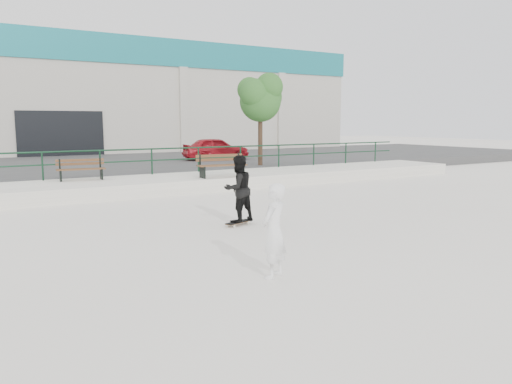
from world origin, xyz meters
TOP-DOWN VIEW (x-y plane):
  - ground at (0.00, 0.00)m, footprint 120.00×120.00m
  - ledge at (0.00, 9.50)m, footprint 30.00×3.00m
  - parking_strip at (0.00, 18.00)m, footprint 60.00×14.00m
  - railing at (-0.00, 10.80)m, footprint 28.00×0.06m
  - commercial_building at (-0.00, 31.99)m, footprint 44.20×16.33m
  - bench_left at (-1.81, 10.26)m, footprint 1.69×0.66m
  - bench_right at (2.91, 8.56)m, footprint 1.91×0.71m
  - tree at (6.88, 12.17)m, footprint 2.42×2.15m
  - red_car at (6.56, 16.27)m, footprint 3.75×1.98m
  - skateboard at (0.32, 2.63)m, footprint 0.80×0.45m
  - standing_skater at (0.32, 2.63)m, footprint 0.89×0.74m
  - seated_skater at (-1.24, -1.35)m, footprint 0.69×0.62m

SIDE VIEW (x-z plane):
  - ground at x=0.00m, z-range 0.00..0.00m
  - skateboard at x=0.32m, z-range 0.03..0.12m
  - ledge at x=0.00m, z-range 0.00..0.50m
  - parking_strip at x=0.00m, z-range 0.00..0.50m
  - seated_skater at x=-1.24m, z-range 0.00..1.58m
  - bench_left at x=-1.81m, z-range 0.50..1.26m
  - standing_skater at x=0.32m, z-range 0.09..1.75m
  - bench_right at x=2.91m, z-range 0.50..1.36m
  - red_car at x=6.56m, z-range 0.50..1.72m
  - railing at x=0.00m, z-range 0.73..1.76m
  - tree at x=6.88m, z-range 1.57..5.87m
  - commercial_building at x=0.00m, z-range 0.58..8.58m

